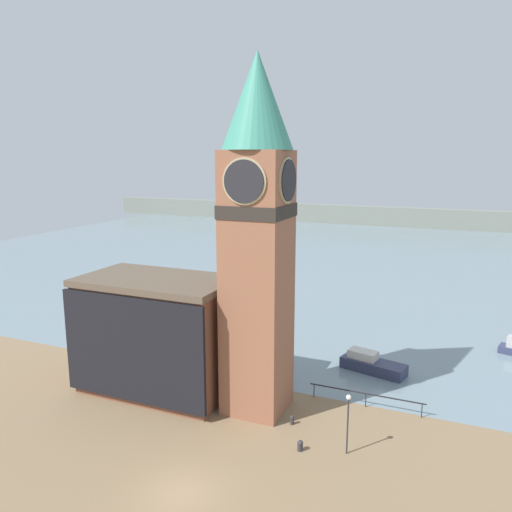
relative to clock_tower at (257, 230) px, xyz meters
name	(u,v)px	position (x,y,z in m)	size (l,w,h in m)	color
ground_plane	(181,493)	(-0.18, -10.35, -13.18)	(160.00, 160.00, 0.00)	#846B4C
water	(386,254)	(-0.18, 63.43, -13.18)	(160.00, 120.00, 0.00)	gray
far_shoreline	(410,217)	(-0.18, 103.43, -10.68)	(180.00, 3.00, 5.00)	gray
pier_railing	(366,395)	(7.31, 3.18, -12.24)	(8.46, 0.08, 1.09)	#232328
clock_tower	(257,230)	(0.00, 0.00, 0.00)	(4.79, 4.79, 24.80)	#935B42
pier_building	(157,334)	(-8.33, -0.22, -8.64)	(11.87, 6.93, 9.04)	brown
boat_near	(371,364)	(6.56, 9.66, -12.55)	(5.76, 3.12, 1.65)	#333856
mooring_bollard_near	(292,420)	(3.11, -1.22, -12.83)	(0.28, 0.28, 0.65)	#2D2D33
mooring_bollard_far	(300,445)	(4.59, -3.99, -12.81)	(0.37, 0.37, 0.70)	#2D2D33
lamp_post	(348,413)	(7.34, -3.16, -10.43)	(0.32, 0.32, 3.93)	#2D2D33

